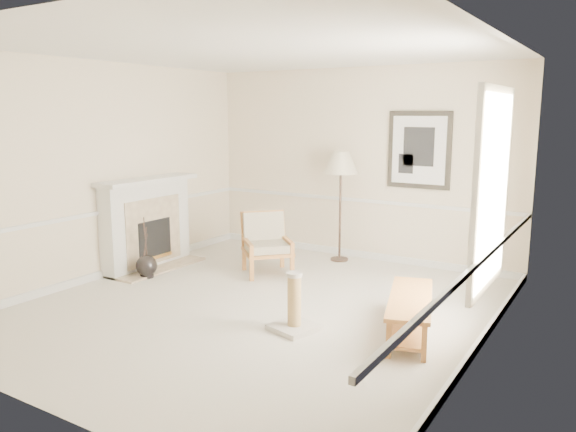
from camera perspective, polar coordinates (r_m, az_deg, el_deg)
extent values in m
plane|color=silver|center=(6.62, -3.18, -9.20)|extent=(5.50, 5.50, 0.00)
cube|color=beige|center=(8.67, 7.20, 5.23)|extent=(5.00, 0.04, 2.90)
cube|color=beige|center=(4.35, -24.52, -0.71)|extent=(5.00, 0.04, 2.90)
cube|color=beige|center=(7.97, -18.25, 4.35)|extent=(0.04, 5.50, 2.90)
cube|color=beige|center=(5.28, 19.57, 1.43)|extent=(0.04, 5.50, 2.90)
cube|color=white|center=(6.27, -3.45, 16.63)|extent=(5.00, 5.50, 0.04)
cube|color=white|center=(8.88, 6.94, -3.81)|extent=(4.95, 0.04, 0.10)
cube|color=white|center=(8.71, 7.06, 1.62)|extent=(4.95, 0.04, 0.05)
cube|color=white|center=(5.66, 20.07, 2.49)|extent=(0.03, 1.20, 1.80)
cube|color=white|center=(5.67, 19.97, 2.50)|extent=(0.05, 1.34, 1.94)
cube|color=black|center=(8.27, 13.19, 6.54)|extent=(0.92, 0.04, 1.10)
cube|color=white|center=(8.25, 13.13, 6.53)|extent=(0.78, 0.01, 0.96)
cube|color=black|center=(8.24, 13.13, 6.88)|extent=(0.45, 0.01, 0.55)
cube|color=white|center=(8.39, -14.19, -0.87)|extent=(0.28, 1.50, 1.25)
cube|color=white|center=(8.25, -14.15, 3.56)|extent=(0.46, 1.64, 0.06)
cube|color=#C6B28E|center=(8.30, -13.47, -1.49)|extent=(0.02, 1.05, 0.95)
cube|color=black|center=(8.32, -13.38, -2.37)|extent=(0.02, 0.62, 0.58)
cube|color=gold|center=(8.38, -13.28, -4.11)|extent=(0.01, 0.66, 0.05)
cube|color=#C6B28E|center=(8.41, -13.24, -5.07)|extent=(0.60, 1.50, 0.03)
sphere|color=black|center=(7.93, -14.17, -4.92)|extent=(0.29, 0.29, 0.29)
cylinder|color=black|center=(7.97, -14.14, -5.78)|extent=(0.19, 0.19, 0.08)
cylinder|color=black|center=(7.84, -14.30, -2.26)|extent=(0.07, 0.11, 0.46)
cylinder|color=black|center=(7.85, -14.29, -2.51)|extent=(0.08, 0.13, 0.37)
cylinder|color=black|center=(7.84, -14.31, -2.00)|extent=(0.04, 0.06, 0.54)
cube|color=#AE7838|center=(7.55, -3.72, -5.34)|extent=(0.08, 0.08, 0.34)
cube|color=#AE7838|center=(8.08, -4.48, -4.29)|extent=(0.08, 0.08, 0.34)
cube|color=#AE7838|center=(7.67, 0.42, -5.07)|extent=(0.08, 0.08, 0.34)
cube|color=#AE7838|center=(8.20, -0.60, -4.05)|extent=(0.08, 0.08, 0.34)
cube|color=#AE7838|center=(7.83, -2.10, -3.65)|extent=(0.90, 0.90, 0.05)
cube|color=#AE7838|center=(8.05, -2.56, -1.22)|extent=(0.55, 0.56, 0.50)
cube|color=#AE7838|center=(7.74, -4.14, -2.66)|extent=(0.50, 0.48, 0.05)
cube|color=#AE7838|center=(7.86, -0.11, -2.44)|extent=(0.50, 0.48, 0.05)
cube|color=beige|center=(7.81, -2.11, -3.07)|extent=(0.82, 0.82, 0.11)
cube|color=beige|center=(7.99, -2.48, -1.17)|extent=(0.53, 0.54, 0.44)
cylinder|color=black|center=(8.66, 5.23, -4.39)|extent=(0.27, 0.27, 0.03)
cylinder|color=black|center=(8.49, 5.32, 0.57)|extent=(0.03, 0.03, 1.50)
cone|color=beige|center=(8.40, 5.40, 5.46)|extent=(0.60, 0.60, 0.33)
cube|color=#AE7838|center=(5.85, 12.34, -8.20)|extent=(0.80, 1.45, 0.04)
cube|color=#AE7838|center=(5.94, 12.23, -10.74)|extent=(0.71, 1.33, 0.03)
cube|color=#AE7838|center=(5.33, 10.20, -12.26)|extent=(0.06, 0.06, 0.36)
cube|color=#AE7838|center=(5.32, 13.67, -12.44)|extent=(0.06, 0.06, 0.36)
cube|color=#AE7838|center=(6.52, 11.12, -8.04)|extent=(0.06, 0.06, 0.36)
cube|color=#AE7838|center=(6.51, 13.93, -8.18)|extent=(0.06, 0.06, 0.36)
cube|color=beige|center=(5.94, 0.64, -11.25)|extent=(0.53, 0.53, 0.05)
cylinder|color=tan|center=(5.84, 0.64, -8.62)|extent=(0.14, 0.14, 0.52)
cylinder|color=beige|center=(5.75, 0.65, -5.96)|extent=(0.16, 0.16, 0.04)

